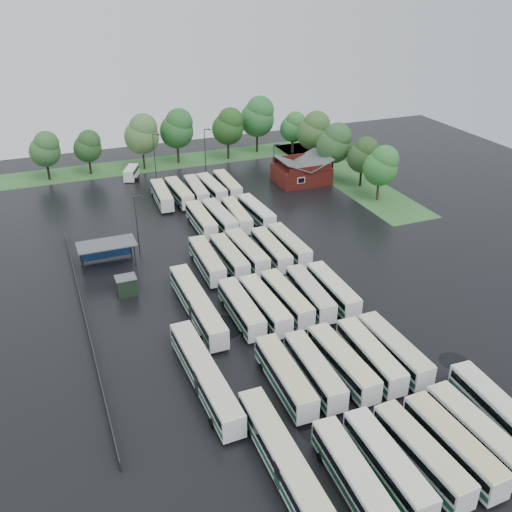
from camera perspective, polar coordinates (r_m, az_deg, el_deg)
name	(u,v)px	position (r m, az deg, el deg)	size (l,w,h in m)	color
ground	(277,318)	(71.25, 2.10, -6.22)	(160.00, 160.00, 0.00)	black
brick_building	(301,173)	(114.56, 4.56, 8.26)	(10.07, 8.60, 5.39)	maroon
wash_shed	(106,246)	(84.67, -14.75, 0.98)	(8.20, 4.20, 3.58)	#2D2D30
utility_hut	(126,286)	(77.24, -12.83, -2.91)	(2.70, 2.20, 2.62)	black
grass_strip_north	(167,163)	(127.95, -8.93, 9.22)	(80.00, 10.00, 0.01)	#31682E
grass_strip_east	(345,176)	(119.75, 8.87, 7.93)	(10.00, 50.00, 0.01)	#31682E
west_fence	(85,318)	(73.27, -16.74, -5.92)	(0.10, 50.00, 1.20)	#2D2D30
bus_r0c0	(352,474)	(51.25, 9.54, -20.69)	(2.73, 11.02, 3.05)	silver
bus_r0c1	(387,464)	(52.50, 13.00, -19.57)	(2.43, 11.16, 3.10)	silver
bus_r0c2	(421,454)	(53.98, 16.21, -18.47)	(2.92, 11.19, 3.09)	silver
bus_r0c3	(453,444)	(55.55, 19.12, -17.38)	(2.86, 11.34, 3.13)	silver
bus_r0c4	(476,432)	(57.38, 21.11, -16.08)	(2.79, 11.28, 3.12)	silver
bus_r1c0	(285,376)	(59.61, 2.91, -11.90)	(2.71, 11.45, 3.17)	silver
bus_r1c1	(314,370)	(60.72, 5.82, -11.26)	(2.66, 11.03, 3.05)	silver
bus_r1c2	(342,362)	(61.96, 8.62, -10.48)	(2.75, 11.38, 3.15)	silver
bus_r1c3	(370,355)	(63.47, 11.35, -9.72)	(2.68, 11.28, 3.12)	silver
bus_r1c4	(394,349)	(64.89, 13.59, -9.04)	(2.58, 11.37, 3.16)	silver
bus_r2c0	(241,308)	(69.99, -1.51, -5.22)	(2.42, 11.15, 3.10)	silver
bus_r2c1	(265,305)	(70.52, 0.86, -4.91)	(2.69, 11.39, 3.16)	silver
bus_r2c2	(286,298)	(72.07, 3.05, -4.21)	(2.66, 11.12, 3.08)	silver
bus_r2c3	(310,293)	(73.27, 5.41, -3.73)	(2.86, 11.16, 3.08)	silver
bus_r2c4	(333,289)	(74.45, 7.68, -3.32)	(2.52, 11.07, 3.07)	silver
bus_r3c0	(207,260)	(80.95, -4.94, -0.44)	(2.63, 11.33, 3.14)	silver
bus_r3c1	(229,257)	(81.90, -2.70, -0.06)	(2.51, 10.92, 3.03)	silver
bus_r3c2	(247,252)	(83.02, -0.92, 0.43)	(2.89, 11.42, 3.15)	silver
bus_r3c3	(271,249)	(83.80, 1.49, 0.66)	(2.51, 11.01, 3.06)	silver
bus_r3c4	(289,245)	(85.34, 3.30, 1.14)	(2.56, 11.03, 3.06)	silver
bus_r4c1	(201,220)	(93.88, -5.50, 3.62)	(2.41, 11.06, 3.08)	silver
bus_r4c2	(220,218)	(94.35, -3.66, 3.85)	(2.82, 11.42, 3.16)	silver
bus_r4c3	(237,215)	(95.32, -1.96, 4.11)	(2.85, 11.02, 3.04)	silver
bus_r4c4	(256,212)	(96.50, 0.01, 4.44)	(2.82, 11.14, 3.08)	silver
bus_r5c0	(162,195)	(105.12, -9.40, 6.04)	(2.81, 10.92, 3.01)	silver
bus_r5c1	(179,193)	(105.69, -7.68, 6.30)	(2.70, 11.11, 3.07)	silver
bus_r5c2	(196,190)	(106.56, -5.99, 6.56)	(2.77, 10.90, 3.01)	silver
bus_r5c3	(212,188)	(107.29, -4.45, 6.78)	(2.78, 10.95, 3.02)	silver
bus_r5c4	(227,185)	(108.47, -2.88, 7.09)	(2.62, 11.20, 3.10)	silver
artic_bus_west_a	(286,464)	(51.30, 3.00, -20.05)	(2.49, 16.98, 3.15)	silver
artic_bus_west_b	(197,304)	(70.96, -5.90, -4.84)	(2.62, 16.94, 3.14)	silver
artic_bus_west_c	(205,375)	(59.88, -5.16, -11.79)	(2.93, 16.94, 3.13)	silver
minibus	(131,173)	(118.95, -12.36, 8.16)	(4.01, 5.78, 2.37)	white
tree_north_0	(45,149)	(121.42, -20.31, 10.01)	(6.01, 6.01, 9.96)	black
tree_north_1	(88,146)	(122.34, -16.44, 10.51)	(5.61, 5.61, 9.29)	black
tree_north_2	(142,134)	(122.40, -11.31, 11.90)	(7.13, 7.13, 11.81)	#321D10
tree_north_3	(177,128)	(125.26, -7.86, 12.54)	(7.17, 7.17, 11.88)	#332718
tree_north_4	(229,126)	(127.16, -2.75, 12.84)	(6.88, 6.88, 11.39)	black
tree_north_5	(258,116)	(131.69, 0.21, 13.80)	(7.73, 7.73, 12.80)	black
tree_north_6	(294,127)	(131.71, 3.78, 12.79)	(5.74, 5.74, 9.51)	#322217
tree_east_0	(382,165)	(106.10, 12.46, 8.84)	(6.27, 6.27, 10.38)	#3B291F
tree_east_1	(364,155)	(112.70, 10.73, 9.92)	(5.93, 5.93, 9.83)	black
tree_east_2	(335,143)	(116.01, 7.91, 11.15)	(6.85, 6.85, 11.35)	black
tree_east_3	(315,130)	(123.76, 5.87, 12.39)	(7.01, 7.01, 11.60)	black
tree_east_4	(294,127)	(131.83, 3.84, 12.70)	(5.53, 5.53, 9.16)	#382C1D
lamp_post_ne	(274,165)	(108.10, 1.84, 9.12)	(1.43, 0.28, 9.30)	#2D2D30
lamp_post_nw	(137,221)	(85.91, -11.78, 3.48)	(1.42, 0.28, 9.25)	#2D2D30
lamp_post_back_w	(155,154)	(115.71, -10.07, 10.01)	(1.46, 0.28, 9.46)	#2D2D30
lamp_post_back_e	(206,148)	(118.53, -5.07, 10.70)	(1.43, 0.28, 9.30)	#2D2D30
puddle_0	(324,426)	(57.17, 6.83, -16.52)	(5.29, 5.29, 0.01)	black
puddle_1	(463,421)	(60.69, 19.96, -15.23)	(4.28, 4.28, 0.01)	black
puddle_2	(219,328)	(69.57, -3.70, -7.19)	(5.63, 5.63, 0.01)	black
puddle_3	(331,323)	(70.85, 7.51, -6.68)	(4.60, 4.60, 0.01)	black
puddle_4	(454,361)	(67.93, 19.16, -9.89)	(3.25, 3.25, 0.01)	black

